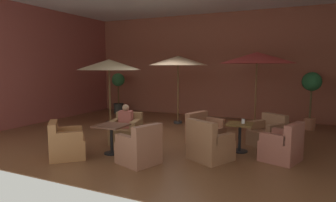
{
  "coord_description": "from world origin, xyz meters",
  "views": [
    {
      "loc": [
        3.77,
        -7.74,
        2.07
      ],
      "look_at": [
        0.0,
        0.4,
        1.0
      ],
      "focal_mm": 31.22,
      "sensor_mm": 36.0,
      "label": 1
    }
  ],
  "objects": [
    {
      "name": "potted_tree_mid_left",
      "position": [
        4.03,
        2.77,
        1.31
      ],
      "size": [
        0.61,
        0.61,
        1.88
      ],
      "color": "#AB6547",
      "rests_on": "ground_plane"
    },
    {
      "name": "ground_plane",
      "position": [
        0.0,
        0.0,
        -0.01
      ],
      "size": [
        10.07,
        8.01,
        0.02
      ],
      "primitive_type": "cube",
      "color": "brown"
    },
    {
      "name": "potted_tree_left_corner",
      "position": [
        -3.63,
        3.01,
        1.09
      ],
      "size": [
        0.57,
        0.57,
        1.77
      ],
      "color": "#30322D",
      "rests_on": "ground_plane"
    },
    {
      "name": "patron_blue_shirt",
      "position": [
        -0.51,
        -1.19,
        0.69
      ],
      "size": [
        0.39,
        0.3,
        0.64
      ],
      "color": "#AA5247",
      "rests_on": "ground_plane"
    },
    {
      "name": "cafe_table_front_right",
      "position": [
        -0.29,
        -2.16,
        0.53
      ],
      "size": [
        0.7,
        0.7,
        0.69
      ],
      "color": "black",
      "rests_on": "ground_plane"
    },
    {
      "name": "patio_umbrella_center_beige",
      "position": [
        -2.54,
        0.87,
        2.12
      ],
      "size": [
        2.28,
        2.28,
        2.32
      ],
      "color": "#2D2D2D",
      "rests_on": "ground_plane"
    },
    {
      "name": "armchair_front_left_north",
      "position": [
        3.0,
        0.19,
        0.3
      ],
      "size": [
        1.03,
        1.05,
        0.81
      ],
      "color": "#926245",
      "rests_on": "ground_plane"
    },
    {
      "name": "wall_back_brick",
      "position": [
        0.0,
        3.97,
        2.1
      ],
      "size": [
        10.07,
        0.08,
        4.19
      ],
      "primitive_type": "cube",
      "color": "#98513C",
      "rests_on": "ground_plane"
    },
    {
      "name": "wall_left_accent",
      "position": [
        -5.0,
        0.0,
        2.1
      ],
      "size": [
        0.08,
        8.01,
        4.19
      ],
      "primitive_type": "cube",
      "color": "brown",
      "rests_on": "ground_plane"
    },
    {
      "name": "cafe_table_front_left",
      "position": [
        2.44,
        -0.71,
        0.5
      ],
      "size": [
        0.64,
        0.64,
        0.69
      ],
      "color": "black",
      "rests_on": "ground_plane"
    },
    {
      "name": "patio_umbrella_tall_red",
      "position": [
        -0.33,
        1.97,
        2.26
      ],
      "size": [
        2.14,
        2.14,
        2.44
      ],
      "color": "#2D2D2D",
      "rests_on": "ground_plane"
    },
    {
      "name": "armchair_front_right_north",
      "position": [
        -1.04,
        -2.86,
        0.32
      ],
      "size": [
        1.07,
        1.07,
        0.84
      ],
      "color": "#A06539",
      "rests_on": "ground_plane"
    },
    {
      "name": "iced_drink_cup",
      "position": [
        2.51,
        -0.68,
        0.75
      ],
      "size": [
        0.08,
        0.08,
        0.11
      ],
      "primitive_type": "cylinder",
      "color": "white",
      "rests_on": "cafe_table_front_left"
    },
    {
      "name": "armchair_front_right_east",
      "position": [
        0.68,
        -2.51,
        0.32
      ],
      "size": [
        0.96,
        0.93,
        0.87
      ],
      "color": "#935C45",
      "rests_on": "ground_plane"
    },
    {
      "name": "armchair_front_left_east",
      "position": [
        1.44,
        -0.37,
        0.32
      ],
      "size": [
        1.0,
        1.01,
        0.83
      ],
      "color": "#9C6346",
      "rests_on": "ground_plane"
    },
    {
      "name": "armchair_front_right_south",
      "position": [
        -0.52,
        -1.16,
        0.31
      ],
      "size": [
        0.89,
        0.91,
        0.8
      ],
      "color": "olive",
      "rests_on": "ground_plane"
    },
    {
      "name": "armchair_front_left_west",
      "position": [
        3.43,
        -1.05,
        0.32
      ],
      "size": [
        0.93,
        0.94,
        0.87
      ],
      "color": "#9F5849",
      "rests_on": "ground_plane"
    },
    {
      "name": "patio_umbrella_near_wall",
      "position": [
        2.37,
        2.16,
        2.33
      ],
      "size": [
        2.45,
        2.45,
        2.53
      ],
      "color": "#2D2D2D",
      "rests_on": "ground_plane"
    },
    {
      "name": "armchair_front_left_south",
      "position": [
        1.96,
        -1.65,
        0.33
      ],
      "size": [
        1.06,
        1.05,
        0.91
      ],
      "color": "#915F40",
      "rests_on": "ground_plane"
    }
  ]
}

